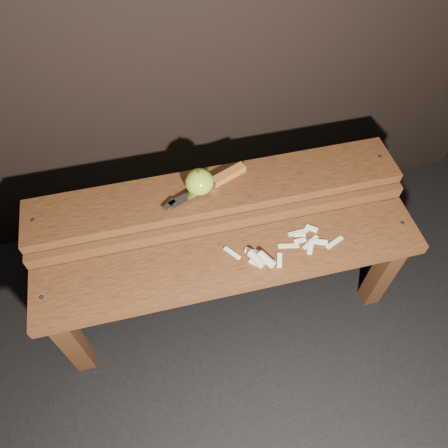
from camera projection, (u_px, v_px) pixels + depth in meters
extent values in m
plane|color=black|center=(228.00, 304.00, 1.69)|extent=(60.00, 60.00, 0.00)
cube|color=#371D0D|center=(73.00, 342.00, 1.40)|extent=(0.06, 0.06, 0.38)
cube|color=#371D0D|center=(382.00, 273.00, 1.55)|extent=(0.06, 0.06, 0.38)
cube|color=#472611|center=(232.00, 262.00, 1.33)|extent=(1.20, 0.20, 0.04)
cylinder|color=slate|center=(42.00, 298.00, 1.24)|extent=(0.01, 0.01, 0.00)
cylinder|color=slate|center=(402.00, 223.00, 1.39)|extent=(0.01, 0.01, 0.00)
cube|color=#371D0D|center=(66.00, 258.00, 1.54)|extent=(0.06, 0.06, 0.46)
cube|color=#371D0D|center=(351.00, 202.00, 1.69)|extent=(0.06, 0.06, 0.46)
cube|color=#472611|center=(224.00, 225.00, 1.37)|extent=(1.20, 0.02, 0.05)
cube|color=#472611|center=(216.00, 191.00, 1.39)|extent=(1.20, 0.18, 0.04)
cylinder|color=slate|center=(33.00, 220.00, 1.30)|extent=(0.01, 0.01, 0.00)
cylinder|color=slate|center=(380.00, 157.00, 1.45)|extent=(0.01, 0.01, 0.00)
ellipsoid|color=olive|center=(199.00, 182.00, 1.34)|extent=(0.09, 0.09, 0.08)
cylinder|color=#382314|center=(199.00, 172.00, 1.30)|extent=(0.01, 0.01, 0.01)
cube|color=brown|center=(228.00, 175.00, 1.39)|extent=(0.12, 0.07, 0.02)
cube|color=silver|center=(210.00, 185.00, 1.37)|extent=(0.03, 0.04, 0.03)
cube|color=silver|center=(189.00, 196.00, 1.34)|extent=(0.14, 0.08, 0.00)
cube|color=silver|center=(169.00, 205.00, 1.32)|extent=(0.05, 0.04, 0.00)
cube|color=beige|center=(300.00, 241.00, 1.35)|extent=(0.04, 0.01, 0.01)
cube|color=beige|center=(279.00, 260.00, 1.31)|extent=(0.03, 0.05, 0.01)
cube|color=beige|center=(321.00, 242.00, 1.35)|extent=(0.04, 0.03, 0.01)
cube|color=beige|center=(232.00, 253.00, 1.33)|extent=(0.04, 0.05, 0.01)
cube|color=beige|center=(256.00, 263.00, 1.30)|extent=(0.04, 0.04, 0.01)
cube|color=beige|center=(253.00, 252.00, 1.33)|extent=(0.05, 0.04, 0.01)
cube|color=beige|center=(311.00, 228.00, 1.38)|extent=(0.04, 0.04, 0.01)
cube|color=beige|center=(310.00, 247.00, 1.34)|extent=(0.04, 0.05, 0.01)
cube|color=beige|center=(300.00, 235.00, 1.36)|extent=(0.04, 0.02, 0.01)
cylinder|color=#C9BB8C|center=(266.00, 259.00, 1.30)|extent=(0.05, 0.06, 0.03)
cylinder|color=#C9BB8C|center=(256.00, 259.00, 1.30)|extent=(0.05, 0.06, 0.03)
cube|color=#BCC988|center=(311.00, 242.00, 1.35)|extent=(0.06, 0.05, 0.00)
cube|color=#BCC988|center=(288.00, 246.00, 1.34)|extent=(0.07, 0.03, 0.00)
cube|color=#BCC988|center=(335.00, 242.00, 1.35)|extent=(0.07, 0.04, 0.00)
cube|color=#BCC988|center=(298.00, 232.00, 1.37)|extent=(0.07, 0.02, 0.00)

